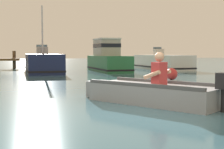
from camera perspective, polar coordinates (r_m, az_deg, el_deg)
ground_plane at (r=6.33m, az=3.23°, el=-6.84°), size 120.00×120.00×0.00m
rowboat_with_person at (r=7.59m, az=6.88°, el=-3.16°), size 2.63×3.37×1.19m
moored_boat_navy at (r=19.92m, az=-12.05°, el=1.91°), size 2.03×6.14×3.99m
moored_boat_green at (r=20.76m, az=-0.73°, el=2.77°), size 1.85×4.98×2.10m
moored_boat_white at (r=23.50m, az=8.70°, el=2.13°), size 2.09×6.36×1.59m
mooring_buoy at (r=14.22m, az=10.43°, el=0.09°), size 0.51×0.51×0.51m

